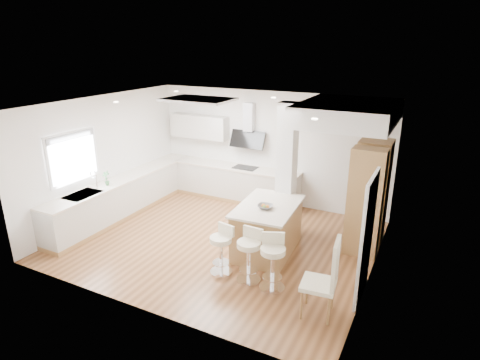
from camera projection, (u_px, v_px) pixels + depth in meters
The scene contains 18 objects.
ground at pixel (220, 241), 8.30m from camera, with size 6.00×6.00×0.00m, color #945E37.
ceiling at pixel (220, 241), 8.30m from camera, with size 6.00×5.00×0.02m, color white.
wall_back at pixel (269, 148), 9.95m from camera, with size 6.00×0.04×2.80m, color white.
wall_left at pixel (105, 158), 9.13m from camera, with size 0.04×5.00×2.80m, color white.
wall_right at pixel (378, 203), 6.56m from camera, with size 0.04×5.00×2.80m, color white.
skylight at pixel (199, 100), 8.24m from camera, with size 4.10×2.10×0.06m.
window_left at pixel (72, 155), 8.25m from camera, with size 0.06×1.28×1.07m.
doorway_right at pixel (367, 240), 6.20m from camera, with size 0.05×1.00×2.10m.
counter_left at pixel (126, 195), 9.50m from camera, with size 0.63×4.50×1.35m.
counter_back at pixel (231, 173), 10.34m from camera, with size 3.62×0.63×2.50m.
pillar at pixel (286, 171), 8.20m from camera, with size 0.35×0.35×2.80m.
soffit at pixel (348, 113), 7.73m from camera, with size 1.78×2.20×0.40m.
oven_column at pixel (369, 195), 7.85m from camera, with size 0.63×1.21×2.10m.
peninsula at pixel (267, 228), 7.75m from camera, with size 1.16×1.66×1.05m.
bar_stool_a at pixel (222, 247), 7.01m from camera, with size 0.48×0.48×0.89m.
bar_stool_b at pixel (249, 252), 6.77m from camera, with size 0.44×0.44×0.94m.
bar_stool_c at pixel (273, 259), 6.55m from camera, with size 0.56×0.56×0.96m.
dining_chair at pixel (327, 276), 5.82m from camera, with size 0.55×0.55×1.27m.
Camera 1 is at (3.74, -6.44, 3.91)m, focal length 30.00 mm.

